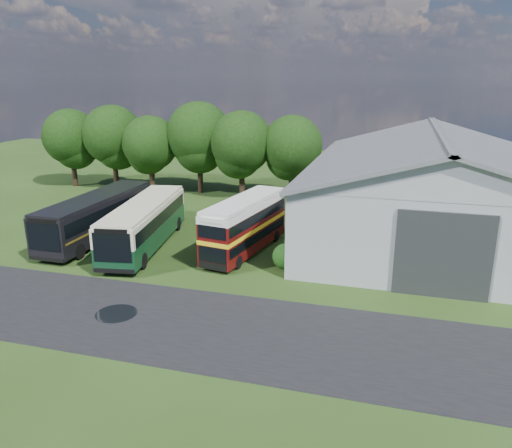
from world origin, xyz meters
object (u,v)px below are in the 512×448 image
(storage_shed, at_px, (434,183))
(bus_maroon_double, at_px, (245,226))
(bus_green_single, at_px, (145,224))
(bus_dark_single, at_px, (97,216))

(storage_shed, xyz_separation_m, bus_maroon_double, (-12.81, -7.89, -2.21))
(bus_green_single, bearing_deg, bus_maroon_double, -2.37)
(storage_shed, relative_size, bus_maroon_double, 2.65)
(bus_maroon_double, relative_size, bus_dark_single, 0.76)
(bus_green_single, height_order, bus_dark_single, bus_dark_single)
(bus_green_single, distance_m, bus_dark_single, 4.50)
(storage_shed, height_order, bus_maroon_double, storage_shed)
(bus_green_single, bearing_deg, storage_shed, 14.15)
(bus_green_single, xyz_separation_m, bus_dark_single, (-4.43, 0.76, 0.02))
(storage_shed, xyz_separation_m, bus_dark_single, (-24.60, -8.04, -2.37))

